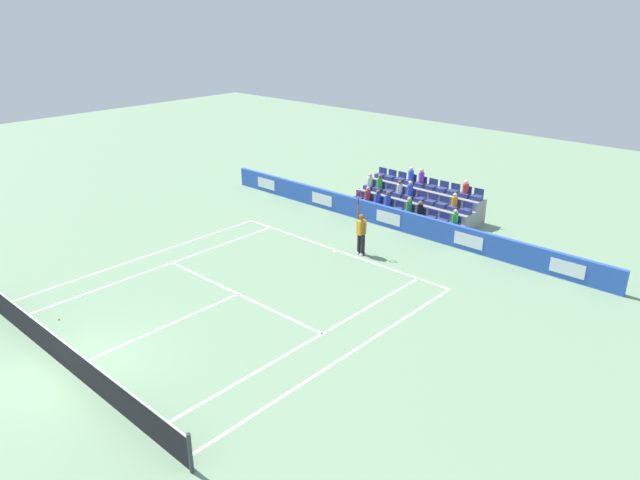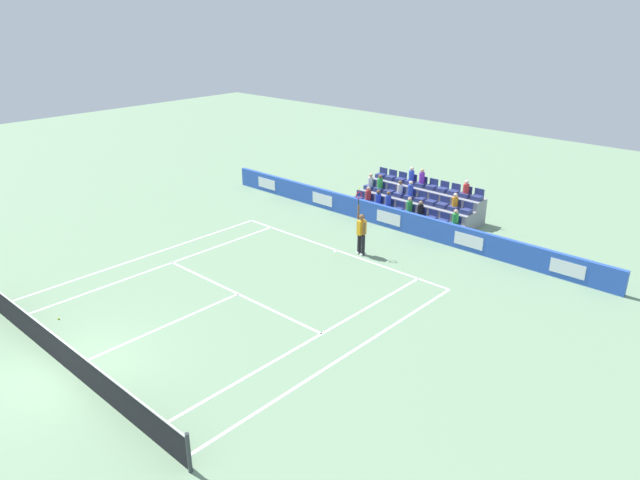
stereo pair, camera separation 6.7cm
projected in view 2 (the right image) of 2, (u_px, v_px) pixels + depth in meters
name	position (u px, v px, depth m)	size (l,w,h in m)	color
ground_plane	(68.00, 369.00, 17.00)	(80.00, 80.00, 0.00)	gray
line_baseline	(337.00, 250.00, 25.13)	(10.97, 0.10, 0.01)	white
line_service	(238.00, 294.00, 21.37)	(8.23, 0.10, 0.01)	white
line_centre_service	(163.00, 327.00, 19.19)	(0.10, 6.40, 0.01)	white
line_singles_sideline_left	(163.00, 266.00, 23.64)	(0.10, 11.89, 0.01)	white
line_singles_sideline_right	(312.00, 339.00, 18.49)	(0.10, 11.89, 0.01)	white
line_doubles_sideline_left	(144.00, 257.00, 24.50)	(0.10, 11.89, 0.01)	white
line_doubles_sideline_right	(345.00, 356.00, 17.63)	(0.10, 11.89, 0.01)	white
line_centre_mark	(335.00, 251.00, 25.06)	(0.10, 0.20, 0.01)	white
sponsor_barrier	(390.00, 217.00, 27.52)	(20.87, 0.22, 0.99)	blue
tennis_net	(65.00, 354.00, 16.81)	(11.97, 0.10, 1.07)	#33383D
tennis_player	(361.00, 232.00, 24.39)	(0.52, 0.39, 2.85)	black
stadium_stand	(417.00, 205.00, 29.08)	(6.20, 2.85, 2.18)	gray
loose_tennis_ball	(59.00, 319.00, 19.65)	(0.07, 0.07, 0.07)	#D1E533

